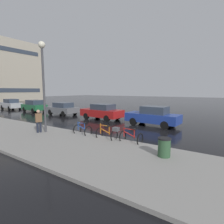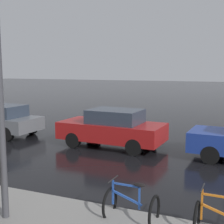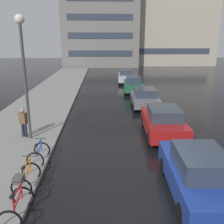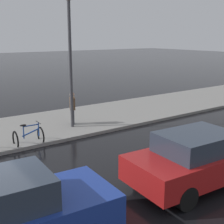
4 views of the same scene
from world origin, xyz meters
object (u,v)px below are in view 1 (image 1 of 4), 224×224
bicycle_second (109,133)px  pedestrian (39,121)px  car_green (34,106)px  bicycle_third (83,130)px  car_grey (63,109)px  trash_bin (164,149)px  streetlamp (43,72)px  bicycle_nearest (131,137)px  car_red (102,112)px  car_blue (153,116)px  car_silver (11,104)px

bicycle_second → pedestrian: pedestrian is taller
car_green → pedestrian: bearing=-121.1°
bicycle_third → pedestrian: bearing=116.7°
bicycle_third → car_green: bearing=68.3°
car_grey → trash_bin: size_ratio=4.31×
pedestrian → streetlamp: size_ratio=0.28×
car_green → bicycle_nearest: bearing=-107.3°
car_red → streetlamp: size_ratio=0.73×
bicycle_third → car_blue: 6.25m
bicycle_nearest → bicycle_third: (-0.19, 3.42, 0.01)m
bicycle_third → car_silver: car_silver is taller
car_green → trash_bin: 21.11m
bicycle_second → car_grey: bearing=61.6°
car_grey → car_red: bearing=-90.2°
car_blue → streetlamp: size_ratio=0.74×
bicycle_third → car_blue: size_ratio=0.24×
car_silver → bicycle_second: bearing=-104.0°
bicycle_third → car_red: size_ratio=0.25×
car_red → car_grey: car_red is taller
car_grey → car_silver: bearing=91.5°
car_blue → streetlamp: streetlamp is taller
pedestrian → bicycle_third: bearing=-63.3°
car_green → car_grey: bearing=-88.4°
bicycle_second → streetlamp: (-1.03, 4.50, 3.66)m
car_green → bicycle_third: bearing=-111.7°
car_green → streetlamp: streetlamp is taller
car_red → trash_bin: (-6.85, -8.45, -0.32)m
pedestrian → streetlamp: (0.35, -0.22, 3.20)m
bicycle_second → bicycle_nearest: bearing=-83.3°
car_red → bicycle_second: bearing=-140.0°
bicycle_second → streetlamp: size_ratio=0.23×
car_green → trash_bin: size_ratio=4.27×
car_red → car_silver: car_silver is taller
bicycle_nearest → car_blue: (5.48, 0.83, 0.43)m
bicycle_second → car_blue: (5.64, -0.55, 0.33)m
bicycle_nearest → pedestrian: 6.31m
car_silver → trash_bin: size_ratio=4.56×
car_blue → car_grey: (0.23, 11.39, -0.05)m
bicycle_nearest → streetlamp: 7.08m
car_blue → trash_bin: bearing=-155.6°
car_blue → car_grey: 11.39m
bicycle_third → pedestrian: (-1.35, 2.68, 0.55)m
bicycle_third → car_silver: (5.59, 20.31, 0.42)m
bicycle_nearest → car_blue: 5.56m
car_green → car_silver: car_green is taller
trash_bin → car_grey: bearing=64.5°
car_blue → trash_bin: size_ratio=4.71×
car_silver → car_red: bearing=-89.1°
car_green → car_silver: size_ratio=0.94×
car_green → car_silver: bearing=91.5°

